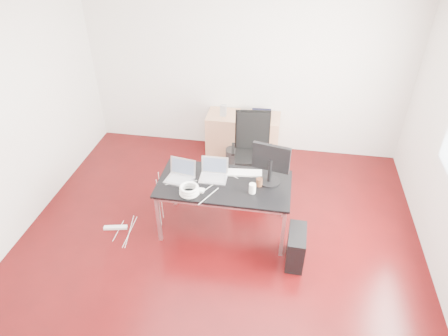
% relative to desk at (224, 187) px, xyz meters
% --- Properties ---
extents(room_shell, '(5.00, 5.00, 5.00)m').
position_rel_desk_xyz_m(room_shell, '(0.01, -0.40, 0.73)').
color(room_shell, '#360607').
rests_on(room_shell, ground).
extents(desk, '(1.60, 0.80, 0.73)m').
position_rel_desk_xyz_m(desk, '(0.00, 0.00, 0.00)').
color(desk, black).
rests_on(desk, ground).
extents(office_chair, '(0.53, 0.55, 1.08)m').
position_rel_desk_xyz_m(office_chair, '(0.22, 1.07, -0.07)').
color(office_chair, black).
rests_on(office_chair, ground).
extents(filing_cabinet_left, '(0.50, 0.50, 0.70)m').
position_rel_desk_xyz_m(filing_cabinet_left, '(-0.33, 1.82, -0.33)').
color(filing_cabinet_left, tan).
rests_on(filing_cabinet_left, ground).
extents(filing_cabinet_right, '(0.50, 0.50, 0.70)m').
position_rel_desk_xyz_m(filing_cabinet_right, '(0.32, 1.82, -0.33)').
color(filing_cabinet_right, tan).
rests_on(filing_cabinet_right, ground).
extents(pc_tower, '(0.21, 0.46, 0.44)m').
position_rel_desk_xyz_m(pc_tower, '(0.92, -0.41, -0.46)').
color(pc_tower, black).
rests_on(pc_tower, ground).
extents(wastebasket, '(0.26, 0.26, 0.28)m').
position_rel_desk_xyz_m(wastebasket, '(-0.11, 1.47, -0.54)').
color(wastebasket, black).
rests_on(wastebasket, ground).
extents(power_strip, '(0.31, 0.12, 0.04)m').
position_rel_desk_xyz_m(power_strip, '(-1.39, -0.26, -0.66)').
color(power_strip, white).
rests_on(power_strip, ground).
extents(laptop_left, '(0.37, 0.30, 0.23)m').
position_rel_desk_xyz_m(laptop_left, '(-0.54, 0.00, 0.11)').
color(laptop_left, silver).
rests_on(laptop_left, desk).
extents(laptop_right, '(0.34, 0.26, 0.23)m').
position_rel_desk_xyz_m(laptop_right, '(-0.15, 0.10, 0.11)').
color(laptop_right, silver).
rests_on(laptop_right, desk).
extents(monitor, '(0.45, 0.26, 0.51)m').
position_rel_desk_xyz_m(monitor, '(0.53, 0.13, 0.34)').
color(monitor, black).
rests_on(monitor, desk).
extents(keyboard, '(0.45, 0.18, 0.02)m').
position_rel_desk_xyz_m(keyboard, '(0.21, 0.23, 0.06)').
color(keyboard, white).
rests_on(keyboard, desk).
extents(cup_white, '(0.11, 0.11, 0.12)m').
position_rel_desk_xyz_m(cup_white, '(0.35, -0.12, 0.11)').
color(cup_white, white).
rests_on(cup_white, desk).
extents(cup_brown, '(0.09, 0.09, 0.10)m').
position_rel_desk_xyz_m(cup_brown, '(0.42, 0.02, 0.10)').
color(cup_brown, '#522F1C').
rests_on(cup_brown, desk).
extents(cable_coil, '(0.24, 0.24, 0.11)m').
position_rel_desk_xyz_m(cable_coil, '(-0.37, -0.27, 0.11)').
color(cable_coil, white).
rests_on(cable_coil, desk).
extents(power_adapter, '(0.08, 0.08, 0.03)m').
position_rel_desk_xyz_m(power_adapter, '(-0.24, -0.20, 0.07)').
color(power_adapter, white).
rests_on(power_adapter, desk).
extents(speaker, '(0.09, 0.08, 0.18)m').
position_rel_desk_xyz_m(speaker, '(-0.32, 1.77, 0.11)').
color(speaker, '#9E9E9E').
rests_on(speaker, filing_cabinet_left).
extents(navy_garment, '(0.31, 0.26, 0.09)m').
position_rel_desk_xyz_m(navy_garment, '(0.28, 1.83, 0.07)').
color(navy_garment, black).
rests_on(navy_garment, filing_cabinet_right).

